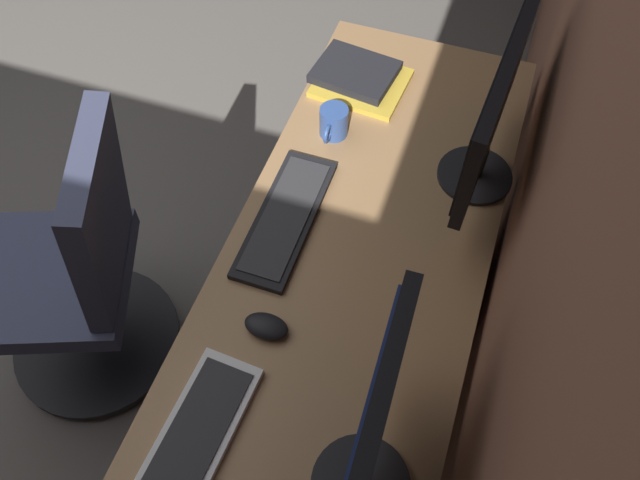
{
  "coord_description": "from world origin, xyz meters",
  "views": [
    {
      "loc": [
        0.99,
        1.82,
        2.05
      ],
      "look_at": [
        0.3,
        1.58,
        0.95
      ],
      "focal_mm": 35.42,
      "sensor_mm": 36.0,
      "label": 1
    }
  ],
  "objects_px": {
    "keyboard_main": "(286,217)",
    "monitor_secondary": "(493,113)",
    "monitor_primary": "(367,450)",
    "coffee_mug": "(333,122)",
    "book_stack_near": "(358,77)",
    "keyboard_spare": "(189,449)",
    "mouse_main": "(266,326)",
    "office_chair": "(82,278)",
    "drawer_pedestal": "(372,286)"
  },
  "relations": [
    {
      "from": "keyboard_main",
      "to": "monitor_secondary",
      "type": "bearing_deg",
      "value": 125.14
    },
    {
      "from": "monitor_primary",
      "to": "coffee_mug",
      "type": "relative_size",
      "value": 4.03
    },
    {
      "from": "book_stack_near",
      "to": "keyboard_spare",
      "type": "bearing_deg",
      "value": -0.09
    },
    {
      "from": "keyboard_main",
      "to": "coffee_mug",
      "type": "relative_size",
      "value": 3.51
    },
    {
      "from": "keyboard_spare",
      "to": "coffee_mug",
      "type": "bearing_deg",
      "value": -179.89
    },
    {
      "from": "mouse_main",
      "to": "keyboard_spare",
      "type": "bearing_deg",
      "value": -8.85
    },
    {
      "from": "monitor_primary",
      "to": "office_chair",
      "type": "bearing_deg",
      "value": -110.29
    },
    {
      "from": "keyboard_main",
      "to": "mouse_main",
      "type": "xyz_separation_m",
      "value": [
        0.3,
        0.07,
        0.01
      ]
    },
    {
      "from": "monitor_primary",
      "to": "keyboard_main",
      "type": "height_order",
      "value": "monitor_primary"
    },
    {
      "from": "monitor_primary",
      "to": "keyboard_main",
      "type": "distance_m",
      "value": 0.71
    },
    {
      "from": "book_stack_near",
      "to": "office_chair",
      "type": "bearing_deg",
      "value": -38.02
    },
    {
      "from": "office_chair",
      "to": "monitor_primary",
      "type": "bearing_deg",
      "value": 69.71
    },
    {
      "from": "drawer_pedestal",
      "to": "office_chair",
      "type": "height_order",
      "value": "office_chair"
    },
    {
      "from": "keyboard_main",
      "to": "coffee_mug",
      "type": "distance_m",
      "value": 0.33
    },
    {
      "from": "monitor_secondary",
      "to": "keyboard_spare",
      "type": "height_order",
      "value": "monitor_secondary"
    },
    {
      "from": "office_chair",
      "to": "mouse_main",
      "type": "bearing_deg",
      "value": 81.9
    },
    {
      "from": "drawer_pedestal",
      "to": "monitor_secondary",
      "type": "bearing_deg",
      "value": 134.87
    },
    {
      "from": "monitor_secondary",
      "to": "office_chair",
      "type": "distance_m",
      "value": 1.23
    },
    {
      "from": "monitor_secondary",
      "to": "keyboard_main",
      "type": "bearing_deg",
      "value": -54.86
    },
    {
      "from": "keyboard_spare",
      "to": "mouse_main",
      "type": "xyz_separation_m",
      "value": [
        -0.31,
        0.05,
        0.01
      ]
    },
    {
      "from": "drawer_pedestal",
      "to": "keyboard_main",
      "type": "bearing_deg",
      "value": -65.66
    },
    {
      "from": "office_chair",
      "to": "coffee_mug",
      "type": "bearing_deg",
      "value": 132.31
    },
    {
      "from": "mouse_main",
      "to": "book_stack_near",
      "type": "bearing_deg",
      "value": -176.92
    },
    {
      "from": "drawer_pedestal",
      "to": "keyboard_main",
      "type": "xyz_separation_m",
      "value": [
        0.1,
        -0.23,
        0.39
      ]
    },
    {
      "from": "mouse_main",
      "to": "office_chair",
      "type": "distance_m",
      "value": 0.71
    },
    {
      "from": "monitor_primary",
      "to": "mouse_main",
      "type": "bearing_deg",
      "value": -130.43
    },
    {
      "from": "drawer_pedestal",
      "to": "coffee_mug",
      "type": "bearing_deg",
      "value": -136.64
    },
    {
      "from": "drawer_pedestal",
      "to": "keyboard_spare",
      "type": "xyz_separation_m",
      "value": [
        0.71,
        -0.21,
        0.39
      ]
    },
    {
      "from": "keyboard_main",
      "to": "book_stack_near",
      "type": "height_order",
      "value": "book_stack_near"
    },
    {
      "from": "drawer_pedestal",
      "to": "coffee_mug",
      "type": "relative_size",
      "value": 5.8
    },
    {
      "from": "monitor_secondary",
      "to": "mouse_main",
      "type": "height_order",
      "value": "monitor_secondary"
    },
    {
      "from": "coffee_mug",
      "to": "monitor_primary",
      "type": "bearing_deg",
      "value": 21.62
    },
    {
      "from": "monitor_primary",
      "to": "office_chair",
      "type": "height_order",
      "value": "monitor_primary"
    },
    {
      "from": "monitor_secondary",
      "to": "keyboard_main",
      "type": "distance_m",
      "value": 0.57
    },
    {
      "from": "monitor_primary",
      "to": "book_stack_near",
      "type": "height_order",
      "value": "monitor_primary"
    },
    {
      "from": "drawer_pedestal",
      "to": "keyboard_spare",
      "type": "relative_size",
      "value": 1.63
    },
    {
      "from": "monitor_secondary",
      "to": "coffee_mug",
      "type": "xyz_separation_m",
      "value": [
        -0.02,
        -0.41,
        -0.19
      ]
    },
    {
      "from": "book_stack_near",
      "to": "keyboard_main",
      "type": "bearing_deg",
      "value": -2.46
    },
    {
      "from": "keyboard_spare",
      "to": "keyboard_main",
      "type": "bearing_deg",
      "value": -177.97
    },
    {
      "from": "drawer_pedestal",
      "to": "book_stack_near",
      "type": "bearing_deg",
      "value": -155.16
    },
    {
      "from": "monitor_secondary",
      "to": "mouse_main",
      "type": "relative_size",
      "value": 5.22
    },
    {
      "from": "drawer_pedestal",
      "to": "coffee_mug",
      "type": "xyz_separation_m",
      "value": [
        -0.22,
        -0.21,
        0.43
      ]
    },
    {
      "from": "keyboard_main",
      "to": "drawer_pedestal",
      "type": "bearing_deg",
      "value": 114.34
    },
    {
      "from": "coffee_mug",
      "to": "book_stack_near",
      "type": "bearing_deg",
      "value": 179.08
    },
    {
      "from": "coffee_mug",
      "to": "keyboard_spare",
      "type": "bearing_deg",
      "value": 0.11
    },
    {
      "from": "monitor_secondary",
      "to": "book_stack_near",
      "type": "relative_size",
      "value": 1.87
    },
    {
      "from": "monitor_secondary",
      "to": "keyboard_spare",
      "type": "distance_m",
      "value": 1.02
    },
    {
      "from": "monitor_primary",
      "to": "book_stack_near",
      "type": "distance_m",
      "value": 1.18
    },
    {
      "from": "book_stack_near",
      "to": "office_chair",
      "type": "distance_m",
      "value": 1.01
    },
    {
      "from": "mouse_main",
      "to": "book_stack_near",
      "type": "height_order",
      "value": "book_stack_near"
    }
  ]
}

